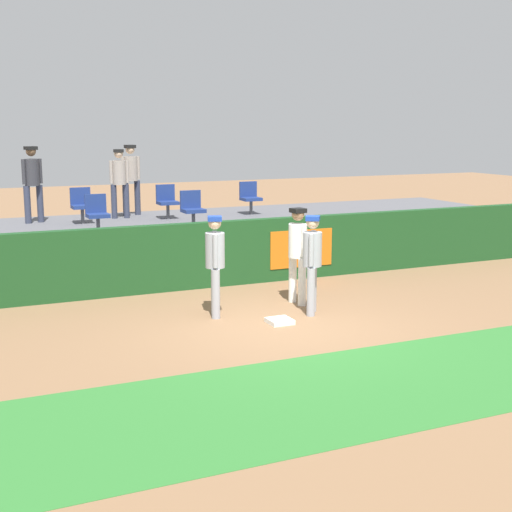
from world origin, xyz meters
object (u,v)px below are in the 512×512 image
object	(u,v)px
seat_back_right	(250,196)
spectator_casual	(119,178)
player_coach_visitor	(215,259)
seat_back_left	(81,203)
seat_front_center	(192,207)
first_base	(280,321)
seat_back_center	(167,200)
player_fielder_home	(298,249)
spectator_capped	(131,175)
player_runner_visitor	(312,258)
spectator_hooded	(32,179)
seat_front_left	(97,212)

from	to	relation	value
seat_back_right	spectator_casual	bearing A→B (deg)	170.40
player_coach_visitor	seat_back_left	size ratio (longest dim) A/B	2.12
seat_front_center	first_base	bearing A→B (deg)	-90.19
first_base	seat_back_center	xyz separation A→B (m)	(-0.02, 6.34, 1.48)
seat_back_center	seat_back_left	distance (m)	2.09
seat_back_right	player_fielder_home	bearing A→B (deg)	-104.16
seat_back_center	first_base	bearing A→B (deg)	-89.78
player_coach_visitor	first_base	bearing A→B (deg)	62.09
seat_back_center	player_fielder_home	bearing A→B (deg)	-80.03
seat_back_center	spectator_capped	bearing A→B (deg)	120.50
player_runner_visitor	seat_back_right	world-z (taller)	seat_back_right
seat_back_left	seat_front_center	size ratio (longest dim) A/B	1.00
seat_front_center	spectator_capped	world-z (taller)	spectator_capped
seat_front_center	seat_back_left	bearing A→B (deg)	139.78
first_base	seat_back_center	distance (m)	6.51
seat_back_center	spectator_hooded	bearing A→B (deg)	169.80
seat_back_left	seat_back_right	bearing A→B (deg)	0.00
seat_back_right	spectator_hooded	world-z (taller)	spectator_hooded
seat_back_right	seat_back_center	bearing A→B (deg)	-180.00
player_runner_visitor	spectator_hooded	world-z (taller)	spectator_hooded
seat_back_left	spectator_casual	distance (m)	1.30
seat_back_left	seat_front_left	distance (m)	1.80
first_base	seat_back_right	xyz separation A→B (m)	(2.22, 6.34, 1.48)
spectator_hooded	seat_front_left	bearing A→B (deg)	93.19
first_base	seat_back_center	world-z (taller)	seat_back_center
seat_back_left	seat_front_left	bearing A→B (deg)	-90.18
player_runner_visitor	spectator_capped	xyz separation A→B (m)	(-1.44, 7.05, 1.06)
seat_back_center	spectator_capped	size ratio (longest dim) A/B	0.47
player_fielder_home	first_base	bearing A→B (deg)	-44.85
player_coach_visitor	player_runner_visitor	bearing A→B (deg)	90.55
seat_front_center	seat_back_right	bearing A→B (deg)	39.23
first_base	player_coach_visitor	world-z (taller)	player_coach_visitor
player_coach_visitor	seat_front_left	xyz separation A→B (m)	(-1.29, 3.65, 0.49)
spectator_hooded	seat_front_center	bearing A→B (deg)	123.17
spectator_capped	player_runner_visitor	bearing A→B (deg)	95.35
seat_back_center	seat_front_left	world-z (taller)	same
player_runner_visitor	seat_back_left	xyz separation A→B (m)	(-2.91, 6.00, 0.50)
player_runner_visitor	seat_back_right	size ratio (longest dim) A/B	2.10
player_fielder_home	seat_front_left	distance (m)	4.60
first_base	player_runner_visitor	bearing A→B (deg)	23.39
spectator_hooded	seat_back_right	bearing A→B (deg)	154.10
seat_back_center	spectator_hooded	distance (m)	3.20
spectator_casual	player_runner_visitor	bearing A→B (deg)	112.70
player_fielder_home	spectator_casual	bearing A→B (deg)	-166.98
player_fielder_home	seat_front_center	size ratio (longest dim) A/B	2.16
seat_back_right	spectator_hooded	size ratio (longest dim) A/B	0.47
seat_back_center	seat_back_left	xyz separation A→B (m)	(-2.09, 0.00, 0.00)
player_fielder_home	seat_front_center	xyz separation A→B (m)	(-0.88, 3.44, 0.47)
seat_back_center	seat_front_left	xyz separation A→B (m)	(-2.09, -1.80, -0.00)
player_runner_visitor	seat_back_left	bearing A→B (deg)	-120.18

